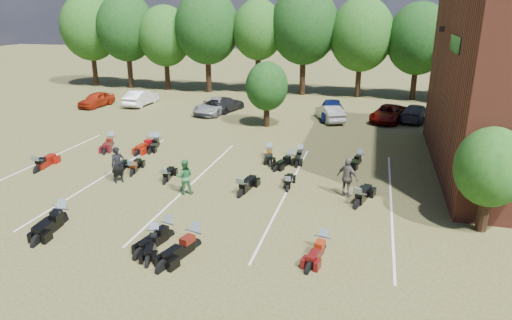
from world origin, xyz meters
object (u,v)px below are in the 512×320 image
(car_0, at_px, (96,99))
(motorcycle_14, at_px, (112,146))
(person_green, at_px, (185,177))
(motorcycle_7, at_px, (38,172))
(person_grey, at_px, (347,178))
(car_4, at_px, (332,109))
(person_black, at_px, (118,165))
(motorcycle_3, at_px, (155,244))

(car_0, bearing_deg, motorcycle_14, -47.10)
(person_green, height_order, motorcycle_7, person_green)
(person_grey, xyz_separation_m, motorcycle_7, (-16.91, -0.79, -0.98))
(person_grey, bearing_deg, car_4, -51.92)
(car_4, xyz_separation_m, motorcycle_7, (-14.59, -17.02, -0.77))
(person_black, relative_size, motorcycle_14, 0.80)
(person_black, bearing_deg, car_0, 82.43)
(person_grey, relative_size, motorcycle_14, 0.82)
(motorcycle_7, bearing_deg, motorcycle_3, 142.27)
(car_0, distance_m, person_green, 23.47)
(person_black, bearing_deg, person_green, -51.20)
(car_4, bearing_deg, person_green, -113.63)
(person_green, distance_m, motorcycle_14, 10.21)
(car_0, distance_m, motorcycle_3, 27.83)
(motorcycle_3, relative_size, motorcycle_14, 0.88)
(person_grey, bearing_deg, motorcycle_7, 32.64)
(motorcycle_7, distance_m, motorcycle_14, 5.66)
(person_green, bearing_deg, person_black, -27.58)
(person_black, bearing_deg, person_grey, -38.33)
(motorcycle_7, bearing_deg, person_green, 167.22)
(motorcycle_7, bearing_deg, motorcycle_14, -110.45)
(person_green, relative_size, motorcycle_14, 0.73)
(car_0, xyz_separation_m, person_green, (16.03, -17.14, 0.21))
(car_0, relative_size, person_black, 2.02)
(motorcycle_3, distance_m, motorcycle_7, 11.59)
(car_0, height_order, person_black, person_black)
(person_green, xyz_separation_m, motorcycle_14, (-7.96, 6.33, -0.87))
(person_green, distance_m, motorcycle_7, 9.28)
(car_4, distance_m, person_black, 19.66)
(motorcycle_14, bearing_deg, motorcycle_3, -70.00)
(car_0, height_order, motorcycle_7, car_0)
(person_black, height_order, person_green, person_black)
(car_0, distance_m, person_black, 20.55)
(motorcycle_14, bearing_deg, car_4, 22.85)
(car_0, relative_size, car_4, 0.86)
(person_green, bearing_deg, person_grey, 171.75)
(person_black, distance_m, motorcycle_7, 5.36)
(person_black, xyz_separation_m, person_grey, (11.65, 1.08, 0.02))
(car_4, height_order, motorcycle_3, car_4)
(car_0, bearing_deg, person_black, -47.82)
(car_4, bearing_deg, motorcycle_14, -146.08)
(person_green, height_order, person_grey, person_grey)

